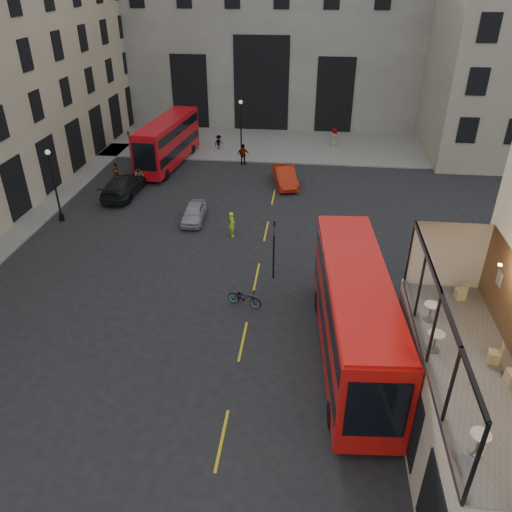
# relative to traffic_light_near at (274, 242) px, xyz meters

# --- Properties ---
(ground) EXTENTS (140.00, 140.00, 0.00)m
(ground) POSITION_rel_traffic_light_near_xyz_m (1.00, -12.00, -2.42)
(ground) COLOR black
(ground) RESTS_ON ground
(host_frontage) EXTENTS (3.00, 11.00, 4.50)m
(host_frontage) POSITION_rel_traffic_light_near_xyz_m (7.50, -12.00, -0.17)
(host_frontage) COLOR beige
(host_frontage) RESTS_ON ground
(cafe_floor) EXTENTS (3.00, 10.00, 0.10)m
(cafe_floor) POSITION_rel_traffic_light_near_xyz_m (7.50, -12.00, 2.12)
(cafe_floor) COLOR slate
(cafe_floor) RESTS_ON host_frontage
(gateway) EXTENTS (35.00, 10.60, 18.00)m
(gateway) POSITION_rel_traffic_light_near_xyz_m (-4.00, 35.99, 6.96)
(gateway) COLOR #A19D96
(gateway) RESTS_ON ground
(pavement_far) EXTENTS (40.00, 12.00, 0.12)m
(pavement_far) POSITION_rel_traffic_light_near_xyz_m (-5.00, 26.00, -2.36)
(pavement_far) COLOR slate
(pavement_far) RESTS_ON ground
(traffic_light_near) EXTENTS (0.16, 0.20, 3.80)m
(traffic_light_near) POSITION_rel_traffic_light_near_xyz_m (0.00, 0.00, 0.00)
(traffic_light_near) COLOR black
(traffic_light_near) RESTS_ON ground
(traffic_light_far) EXTENTS (0.16, 0.20, 3.80)m
(traffic_light_far) POSITION_rel_traffic_light_near_xyz_m (-14.00, 16.00, 0.00)
(traffic_light_far) COLOR black
(traffic_light_far) RESTS_ON ground
(street_lamp_a) EXTENTS (0.36, 0.36, 5.33)m
(street_lamp_a) POSITION_rel_traffic_light_near_xyz_m (-16.00, 6.00, -0.03)
(street_lamp_a) COLOR black
(street_lamp_a) RESTS_ON ground
(street_lamp_b) EXTENTS (0.36, 0.36, 5.33)m
(street_lamp_b) POSITION_rel_traffic_light_near_xyz_m (-5.00, 22.00, -0.03)
(street_lamp_b) COLOR black
(street_lamp_b) RESTS_ON ground
(bus_near) EXTENTS (3.53, 11.87, 4.67)m
(bus_near) POSITION_rel_traffic_light_near_xyz_m (4.16, -6.57, 0.20)
(bus_near) COLOR red
(bus_near) RESTS_ON ground
(bus_far) EXTENTS (3.48, 10.78, 4.22)m
(bus_far) POSITION_rel_traffic_light_near_xyz_m (-11.29, 18.56, -0.05)
(bus_far) COLOR #BA0C15
(bus_far) RESTS_ON ground
(car_a) EXTENTS (1.67, 3.81, 1.28)m
(car_a) POSITION_rel_traffic_light_near_xyz_m (-6.37, 7.05, -1.79)
(car_a) COLOR #97999E
(car_a) RESTS_ON ground
(car_b) EXTENTS (2.64, 4.85, 1.52)m
(car_b) POSITION_rel_traffic_light_near_xyz_m (-0.26, 14.72, -1.67)
(car_b) COLOR #B7230B
(car_b) RESTS_ON ground
(car_c) EXTENTS (2.37, 5.68, 1.64)m
(car_c) POSITION_rel_traffic_light_near_xyz_m (-13.08, 11.07, -1.61)
(car_c) COLOR black
(car_c) RESTS_ON ground
(bicycle) EXTENTS (2.07, 1.20, 1.03)m
(bicycle) POSITION_rel_traffic_light_near_xyz_m (-1.32, -2.99, -1.91)
(bicycle) COLOR gray
(bicycle) RESTS_ON ground
(cyclist) EXTENTS (0.61, 0.75, 1.77)m
(cyclist) POSITION_rel_traffic_light_near_xyz_m (-3.26, 5.06, -1.54)
(cyclist) COLOR #CCFF1A
(cyclist) RESTS_ON ground
(pedestrian_a) EXTENTS (0.89, 0.71, 1.77)m
(pedestrian_a) POSITION_rel_traffic_light_near_xyz_m (-12.38, 13.09, -1.54)
(pedestrian_a) COLOR gray
(pedestrian_a) RESTS_ON ground
(pedestrian_b) EXTENTS (1.09, 1.10, 1.52)m
(pedestrian_b) POSITION_rel_traffic_light_near_xyz_m (-7.49, 23.39, -1.67)
(pedestrian_b) COLOR gray
(pedestrian_b) RESTS_ON ground
(pedestrian_c) EXTENTS (1.17, 0.55, 1.94)m
(pedestrian_c) POSITION_rel_traffic_light_near_xyz_m (-4.44, 19.39, -1.45)
(pedestrian_c) COLOR gray
(pedestrian_c) RESTS_ON ground
(pedestrian_d) EXTENTS (0.82, 1.05, 1.88)m
(pedestrian_d) POSITION_rel_traffic_light_near_xyz_m (4.07, 25.93, -1.49)
(pedestrian_d) COLOR gray
(pedestrian_d) RESTS_ON ground
(pedestrian_e) EXTENTS (0.58, 0.70, 1.65)m
(pedestrian_e) POSITION_rel_traffic_light_near_xyz_m (-14.75, 13.92, -1.60)
(pedestrian_e) COLOR gray
(pedestrian_e) RESTS_ON ground
(cafe_table_near) EXTENTS (0.56, 0.56, 0.70)m
(cafe_table_near) POSITION_rel_traffic_light_near_xyz_m (6.74, -15.35, 2.64)
(cafe_table_near) COLOR silver
(cafe_table_near) RESTS_ON cafe_floor
(cafe_table_mid) EXTENTS (0.58, 0.58, 0.72)m
(cafe_table_mid) POSITION_rel_traffic_light_near_xyz_m (6.40, -11.19, 2.65)
(cafe_table_mid) COLOR beige
(cafe_table_mid) RESTS_ON cafe_floor
(cafe_table_far) EXTENTS (0.56, 0.56, 0.70)m
(cafe_table_far) POSITION_rel_traffic_light_near_xyz_m (6.57, -9.45, 2.64)
(cafe_table_far) COLOR white
(cafe_table_far) RESTS_ON cafe_floor
(cafe_chair_c) EXTENTS (0.46, 0.46, 0.77)m
(cafe_chair_c) POSITION_rel_traffic_light_near_xyz_m (8.27, -11.56, 2.41)
(cafe_chair_c) COLOR tan
(cafe_chair_c) RESTS_ON cafe_floor
(cafe_chair_d) EXTENTS (0.41, 0.41, 0.76)m
(cafe_chair_d) POSITION_rel_traffic_light_near_xyz_m (8.05, -7.85, 2.41)
(cafe_chair_d) COLOR tan
(cafe_chair_d) RESTS_ON cafe_floor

